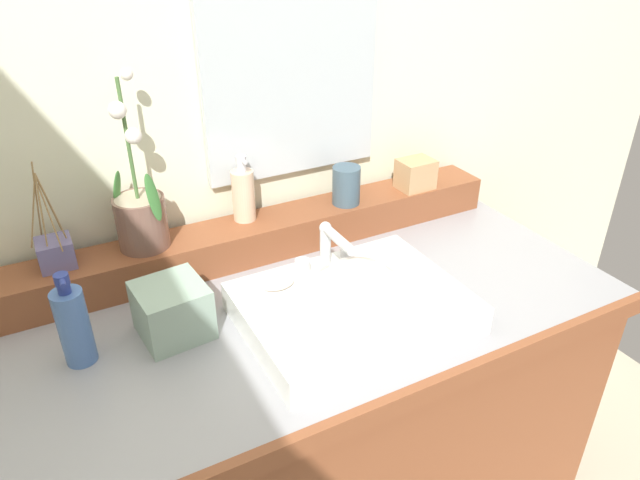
# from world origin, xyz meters

# --- Properties ---
(wall_back) EXTENTS (3.02, 0.20, 2.48)m
(wall_back) POSITION_xyz_m (0.00, 0.43, 1.24)
(wall_back) COLOR beige
(wall_back) RESTS_ON ground
(vanity_cabinet) EXTENTS (1.37, 0.65, 0.84)m
(vanity_cabinet) POSITION_xyz_m (0.00, -0.00, 0.42)
(vanity_cabinet) COLOR brown
(vanity_cabinet) RESTS_ON ground
(back_ledge) EXTENTS (1.30, 0.12, 0.09)m
(back_ledge) POSITION_xyz_m (0.00, 0.25, 0.88)
(back_ledge) COLOR brown
(back_ledge) RESTS_ON vanity_cabinet
(sink_basin) EXTENTS (0.44, 0.34, 0.27)m
(sink_basin) POSITION_xyz_m (0.07, -0.11, 0.86)
(sink_basin) COLOR white
(sink_basin) RESTS_ON vanity_cabinet
(soap_bar) EXTENTS (0.07, 0.04, 0.02)m
(soap_bar) POSITION_xyz_m (-0.06, -0.00, 0.91)
(soap_bar) COLOR beige
(soap_bar) RESTS_ON sink_basin
(potted_plant) EXTENTS (0.11, 0.12, 0.39)m
(potted_plant) POSITION_xyz_m (-0.26, 0.25, 1.00)
(potted_plant) COLOR brown
(potted_plant) RESTS_ON back_ledge
(soap_dispenser) EXTENTS (0.05, 0.06, 0.16)m
(soap_dispenser) POSITION_xyz_m (-0.02, 0.27, 0.99)
(soap_dispenser) COLOR beige
(soap_dispenser) RESTS_ON back_ledge
(tumbler_cup) EXTENTS (0.07, 0.07, 0.10)m
(tumbler_cup) POSITION_xyz_m (0.24, 0.23, 0.97)
(tumbler_cup) COLOR #3E5462
(tumbler_cup) RESTS_ON back_ledge
(reed_diffuser) EXTENTS (0.08, 0.10, 0.23)m
(reed_diffuser) POSITION_xyz_m (-0.45, 0.26, 0.95)
(reed_diffuser) COLOR slate
(reed_diffuser) RESTS_ON back_ledge
(trinket_box) EXTENTS (0.09, 0.08, 0.08)m
(trinket_box) POSITION_xyz_m (0.45, 0.23, 0.96)
(trinket_box) COLOR tan
(trinket_box) RESTS_ON back_ledge
(lotion_bottle) EXTENTS (0.06, 0.06, 0.19)m
(lotion_bottle) POSITION_xyz_m (-0.45, 0.04, 0.91)
(lotion_bottle) COLOR #4B71B3
(lotion_bottle) RESTS_ON vanity_cabinet
(tissue_box) EXTENTS (0.14, 0.14, 0.11)m
(tissue_box) POSITION_xyz_m (-0.27, 0.04, 0.89)
(tissue_box) COLOR #8BA594
(tissue_box) RESTS_ON vanity_cabinet
(mirror) EXTENTS (0.44, 0.02, 0.45)m
(mirror) POSITION_xyz_m (0.14, 0.32, 1.23)
(mirror) COLOR silver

